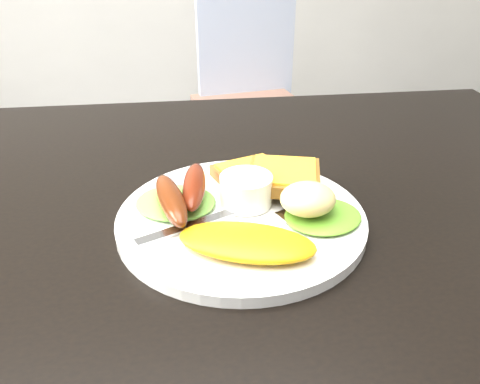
{
  "coord_description": "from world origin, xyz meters",
  "views": [
    {
      "loc": [
        0.03,
        -0.43,
        1.02
      ],
      "look_at": [
        0.09,
        -0.01,
        0.78
      ],
      "focal_mm": 35.0,
      "sensor_mm": 36.0,
      "label": 1
    }
  ],
  "objects_px": {
    "dining_table": "(162,233)",
    "dining_chair": "(252,111)",
    "plate": "(241,218)",
    "person": "(81,60)"
  },
  "relations": [
    {
      "from": "dining_table",
      "to": "plate",
      "type": "bearing_deg",
      "value": -13.48
    },
    {
      "from": "dining_chair",
      "to": "plate",
      "type": "relative_size",
      "value": 1.43
    },
    {
      "from": "dining_chair",
      "to": "person",
      "type": "xyz_separation_m",
      "value": [
        -0.48,
        -0.49,
        0.31
      ]
    },
    {
      "from": "dining_table",
      "to": "plate",
      "type": "xyz_separation_m",
      "value": [
        0.09,
        -0.02,
        0.03
      ]
    },
    {
      "from": "dining_table",
      "to": "dining_chair",
      "type": "bearing_deg",
      "value": 76.41
    },
    {
      "from": "person",
      "to": "dining_chair",
      "type": "bearing_deg",
      "value": -154.61
    },
    {
      "from": "dining_table",
      "to": "dining_chair",
      "type": "height_order",
      "value": "dining_table"
    },
    {
      "from": "plate",
      "to": "dining_chair",
      "type": "bearing_deg",
      "value": 80.56
    },
    {
      "from": "dining_table",
      "to": "dining_chair",
      "type": "relative_size",
      "value": 3.21
    },
    {
      "from": "dining_table",
      "to": "plate",
      "type": "relative_size",
      "value": 4.6
    }
  ]
}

